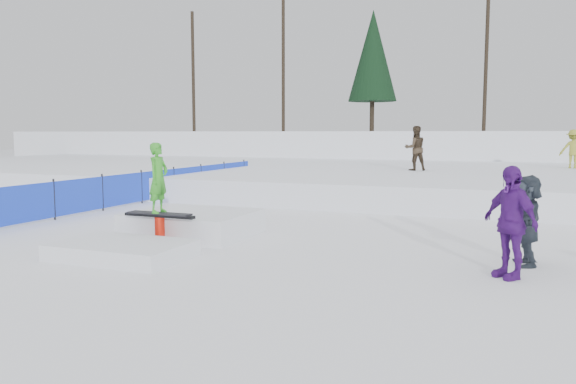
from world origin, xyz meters
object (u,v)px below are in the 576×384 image
at_px(safety_fence, 142,187).
at_px(spectator_purple, 510,222).
at_px(jib_rail_feature, 175,227).
at_px(walker_olive, 415,148).
at_px(walker_ygreen, 573,149).
at_px(spectator_dark, 527,220).

relative_size(safety_fence, spectator_purple, 8.88).
xyz_separation_m(safety_fence, jib_rail_feature, (4.61, -5.11, -0.25)).
bearing_deg(walker_olive, jib_rail_feature, 48.79).
height_order(walker_ygreen, spectator_purple, walker_ygreen).
height_order(safety_fence, spectator_dark, spectator_dark).
xyz_separation_m(walker_ygreen, spectator_dark, (-2.17, -16.25, -0.83)).
bearing_deg(spectator_dark, walker_ygreen, 161.96).
distance_m(spectator_purple, jib_rail_feature, 6.70).
xyz_separation_m(walker_olive, walker_ygreen, (6.04, 3.95, -0.07)).
relative_size(walker_olive, spectator_purple, 0.99).
relative_size(safety_fence, walker_olive, 8.97).
bearing_deg(spectator_dark, spectator_purple, -25.22).
height_order(safety_fence, jib_rail_feature, jib_rail_feature).
relative_size(safety_fence, walker_ygreen, 9.68).
xyz_separation_m(walker_olive, jib_rail_feature, (-3.04, -12.68, -1.39)).
distance_m(spectator_purple, spectator_dark, 1.08).
bearing_deg(safety_fence, jib_rail_feature, -47.95).
relative_size(safety_fence, jib_rail_feature, 3.64).
relative_size(safety_fence, spectator_dark, 10.07).
bearing_deg(walker_ygreen, safety_fence, 43.34).
bearing_deg(spectator_purple, walker_ygreen, 126.69).
bearing_deg(jib_rail_feature, walker_ygreen, 61.37).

